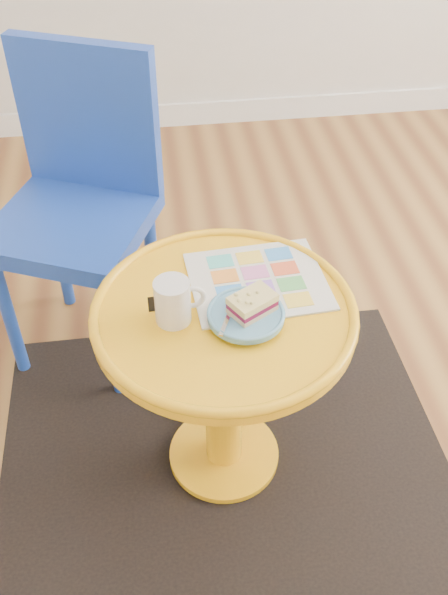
{
  "coord_description": "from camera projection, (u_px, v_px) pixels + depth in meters",
  "views": [
    {
      "loc": [
        -0.83,
        -1.23,
        1.67
      ],
      "look_at": [
        -0.68,
        -0.1,
        0.64
      ],
      "focal_mm": 40.0,
      "sensor_mm": 36.0,
      "label": 1
    }
  ],
  "objects": [
    {
      "name": "cake_slice",
      "position": [
        252.0,
        304.0,
        1.51
      ],
      "size": [
        0.12,
        0.11,
        0.05
      ],
      "rotation": [
        0.0,
        0.0,
        0.53
      ],
      "color": "#D3BC8C",
      "rests_on": "plate"
    },
    {
      "name": "chair",
      "position": [
        80.0,
        194.0,
        2.0
      ],
      "size": [
        0.57,
        0.58,
        0.99
      ],
      "rotation": [
        0.0,
        0.0,
        -0.41
      ],
      "color": "#1A3FAD",
      "rests_on": "ground"
    },
    {
      "name": "side_table",
      "position": [
        224.0,
        358.0,
        1.68
      ],
      "size": [
        0.63,
        0.63,
        0.6
      ],
      "color": "#F3A914",
      "rests_on": "ground"
    },
    {
      "name": "mug",
      "position": [
        174.0,
        300.0,
        1.51
      ],
      "size": [
        0.12,
        0.08,
        0.11
      ],
      "rotation": [
        0.0,
        0.0,
        0.06
      ],
      "color": "silver",
      "rests_on": "side_table"
    },
    {
      "name": "rug",
      "position": [
        224.0,
        456.0,
        1.97
      ],
      "size": [
        1.3,
        1.11,
        0.01
      ],
      "primitive_type": "cube",
      "rotation": [
        0.0,
        0.0,
        0.0
      ],
      "color": "black",
      "rests_on": "ground"
    },
    {
      "name": "floor",
      "position": [
        430.0,
        407.0,
        2.11
      ],
      "size": [
        4.0,
        4.0,
        0.0
      ],
      "primitive_type": "plane",
      "color": "brown",
      "rests_on": "ground"
    },
    {
      "name": "newspaper",
      "position": [
        258.0,
        281.0,
        1.64
      ],
      "size": [
        0.35,
        0.3,
        0.01
      ],
      "primitive_type": "cube",
      "rotation": [
        0.0,
        0.0,
        0.07
      ],
      "color": "silver",
      "rests_on": "side_table"
    },
    {
      "name": "room_walls",
      "position": [
        111.0,
        232.0,
        2.7
      ],
      "size": [
        4.0,
        4.0,
        4.0
      ],
      "color": "silver",
      "rests_on": "ground"
    },
    {
      "name": "plate",
      "position": [
        246.0,
        315.0,
        1.53
      ],
      "size": [
        0.18,
        0.18,
        0.02
      ],
      "color": "#5A98BE",
      "rests_on": "newspaper"
    },
    {
      "name": "fork",
      "position": [
        230.0,
        313.0,
        1.52
      ],
      "size": [
        0.07,
        0.14,
        0.0
      ],
      "rotation": [
        0.0,
        0.0,
        -0.41
      ],
      "color": "silver",
      "rests_on": "plate"
    }
  ]
}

